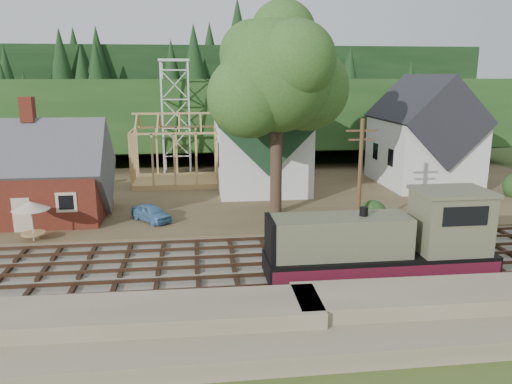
{
  "coord_description": "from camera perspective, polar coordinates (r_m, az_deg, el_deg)",
  "views": [
    {
      "loc": [
        -4.19,
        -26.99,
        10.86
      ],
      "look_at": [
        -0.05,
        6.0,
        3.0
      ],
      "focal_mm": 35.0,
      "sensor_mm": 36.0,
      "label": 1
    }
  ],
  "objects": [
    {
      "name": "embankment",
      "position": [
        21.85,
        5.08,
        -16.56
      ],
      "size": [
        64.0,
        5.0,
        1.6
      ],
      "primitive_type": "cube",
      "color": "#7F7259",
      "rests_on": "ground"
    },
    {
      "name": "farmhouse",
      "position": [
        51.41,
        18.58,
        5.92
      ],
      "size": [
        8.4,
        10.8,
        10.6
      ],
      "color": "silver",
      "rests_on": "village_flat"
    },
    {
      "name": "telegraph_pole_near",
      "position": [
        34.72,
        11.8,
        2.03
      ],
      "size": [
        2.2,
        0.28,
        8.0
      ],
      "color": "#4C331E",
      "rests_on": "ground"
    },
    {
      "name": "locomotive",
      "position": [
        27.46,
        14.94,
        -5.71
      ],
      "size": [
        12.02,
        3.0,
        4.81
      ],
      "color": "black",
      "rests_on": "railroad_bed"
    },
    {
      "name": "big_tree",
      "position": [
        37.62,
        2.64,
        12.31
      ],
      "size": [
        10.9,
        8.4,
        14.7
      ],
      "color": "#38281E",
      "rests_on": "village_flat"
    },
    {
      "name": "ground",
      "position": [
        29.4,
        1.57,
        -8.39
      ],
      "size": [
        140.0,
        140.0,
        0.0
      ],
      "primitive_type": "plane",
      "color": "#384C1E",
      "rests_on": "ground"
    },
    {
      "name": "car_red",
      "position": [
        50.4,
        19.29,
        1.09
      ],
      "size": [
        4.32,
        2.8,
        1.11
      ],
      "primitive_type": "imported",
      "rotation": [
        0.0,
        0.0,
        1.31
      ],
      "color": "red",
      "rests_on": "village_flat"
    },
    {
      "name": "patio_set",
      "position": [
        35.16,
        -24.36,
        -1.62
      ],
      "size": [
        2.35,
        2.35,
        2.62
      ],
      "color": "silver",
      "rests_on": "village_flat"
    },
    {
      "name": "village_flat",
      "position": [
        46.44,
        -1.78,
        -0.04
      ],
      "size": [
        64.0,
        26.0,
        0.3
      ],
      "primitive_type": "cube",
      "color": "brown",
      "rests_on": "ground"
    },
    {
      "name": "timber_frame",
      "position": [
        49.61,
        -9.18,
        4.33
      ],
      "size": [
        8.2,
        6.2,
        6.99
      ],
      "color": "tan",
      "rests_on": "village_flat"
    },
    {
      "name": "car_blue",
      "position": [
        37.54,
        -11.89,
        -2.34
      ],
      "size": [
        3.43,
        3.8,
        1.25
      ],
      "primitive_type": "imported",
      "rotation": [
        0.0,
        0.0,
        0.67
      ],
      "color": "#588EBD",
      "rests_on": "village_flat"
    },
    {
      "name": "depot",
      "position": [
        40.51,
        -23.96,
        1.26
      ],
      "size": [
        10.8,
        7.41,
        9.0
      ],
      "color": "#511B12",
      "rests_on": "village_flat"
    },
    {
      "name": "ridge",
      "position": [
        85.79,
        -4.31,
        5.99
      ],
      "size": [
        80.0,
        20.0,
        12.0
      ],
      "primitive_type": "cube",
      "color": "black",
      "rests_on": "ground"
    },
    {
      "name": "church",
      "position": [
        47.42,
        0.41,
        6.42
      ],
      "size": [
        8.4,
        15.17,
        13.0
      ],
      "color": "silver",
      "rests_on": "village_flat"
    },
    {
      "name": "railroad_bed",
      "position": [
        29.37,
        1.57,
        -8.24
      ],
      "size": [
        64.0,
        11.0,
        0.16
      ],
      "primitive_type": "cube",
      "color": "#726B5B",
      "rests_on": "ground"
    },
    {
      "name": "hillside",
      "position": [
        69.97,
        -3.64,
        4.35
      ],
      "size": [
        70.0,
        28.96,
        12.74
      ],
      "primitive_type": "cube",
      "rotation": [
        -0.17,
        0.0,
        0.0
      ],
      "color": "#1E3F19",
      "rests_on": "ground"
    },
    {
      "name": "lattice_tower",
      "position": [
        55.03,
        -9.25,
        12.27
      ],
      "size": [
        3.2,
        3.2,
        12.12
      ],
      "color": "silver",
      "rests_on": "village_flat"
    }
  ]
}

